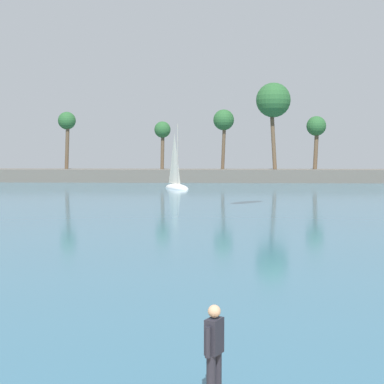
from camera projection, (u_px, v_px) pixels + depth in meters
The scene contains 4 objects.
sea at pixel (215, 190), 67.46m from camera, with size 220.00×114.74×0.06m, color #386B84.
palm_headland at pixel (210, 162), 84.67m from camera, with size 104.93×6.00×13.42m.
person_at_waterline at pixel (214, 352), 10.08m from camera, with size 0.33×0.50×1.67m.
sailboat_near_shore at pixel (176, 182), 69.49m from camera, with size 3.89×5.47×7.74m.
Camera 1 is at (0.87, -1.77, 4.13)m, focal length 58.17 mm.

